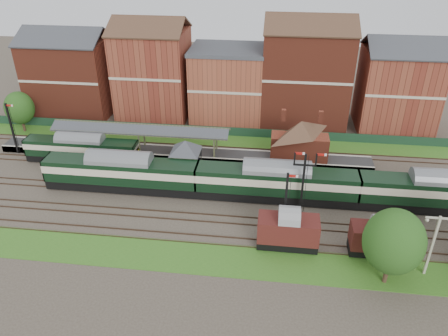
# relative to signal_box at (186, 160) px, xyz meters

# --- Properties ---
(ground) EXTENTS (160.00, 160.00, 0.00)m
(ground) POSITION_rel_signal_box_xyz_m (3.00, -3.25, -3.19)
(ground) COLOR #473D33
(ground) RESTS_ON ground
(grass_back) EXTENTS (90.00, 4.50, 0.06)m
(grass_back) POSITION_rel_signal_box_xyz_m (3.00, 12.75, -3.16)
(grass_back) COLOR #2D6619
(grass_back) RESTS_ON ground
(grass_front) EXTENTS (90.00, 5.00, 0.06)m
(grass_front) POSITION_rel_signal_box_xyz_m (3.00, -15.25, -3.16)
(grass_front) COLOR #2D6619
(grass_front) RESTS_ON ground
(fence) EXTENTS (90.00, 0.12, 1.50)m
(fence) POSITION_rel_signal_box_xyz_m (3.00, 14.75, -2.44)
(fence) COLOR #193823
(fence) RESTS_ON ground
(platform) EXTENTS (55.00, 3.40, 1.00)m
(platform) POSITION_rel_signal_box_xyz_m (-2.00, 6.50, -2.69)
(platform) COLOR #2D2D2D
(platform) RESTS_ON ground
(signal_box) EXTENTS (5.40, 5.40, 6.00)m
(signal_box) POSITION_rel_signal_box_xyz_m (0.00, 0.00, 0.00)
(signal_box) COLOR #586749
(signal_box) RESTS_ON ground
(brick_hut) EXTENTS (3.20, 2.64, 2.94)m
(brick_hut) POSITION_rel_signal_box_xyz_m (8.00, 0.00, -2.00)
(brick_hut) COLOR maroon
(brick_hut) RESTS_ON ground
(station_building) EXTENTS (8.10, 8.10, 5.90)m
(station_building) POSITION_rel_signal_box_xyz_m (15.00, 6.50, 0.76)
(station_building) COLOR maroon
(station_building) RESTS_ON platform
(canopy) EXTENTS (26.00, 3.89, 4.08)m
(canopy) POSITION_rel_signal_box_xyz_m (-8.00, 6.50, 1.39)
(canopy) COLOR #41472C
(canopy) RESTS_ON platform
(semaphore_bracket) EXTENTS (3.60, 0.25, 8.18)m
(semaphore_bracket) POSITION_rel_signal_box_xyz_m (15.04, -5.75, 1.44)
(semaphore_bracket) COLOR black
(semaphore_bracket) RESTS_ON ground
(semaphore_platform_end) EXTENTS (1.23, 0.25, 8.00)m
(semaphore_platform_end) POSITION_rel_signal_box_xyz_m (-26.98, 4.75, 0.96)
(semaphore_platform_end) COLOR black
(semaphore_platform_end) RESTS_ON ground
(semaphore_siding) EXTENTS (1.23, 0.25, 8.00)m
(semaphore_siding) POSITION_rel_signal_box_xyz_m (13.02, -10.25, 0.96)
(semaphore_siding) COLOR black
(semaphore_siding) RESTS_ON ground
(yard_lamp) EXTENTS (2.60, 0.22, 7.00)m
(yard_lamp) POSITION_rel_signal_box_xyz_m (27.00, -14.75, 0.79)
(yard_lamp) COLOR beige
(yard_lamp) RESTS_ON ground
(town_backdrop) EXTENTS (69.00, 10.00, 16.00)m
(town_backdrop) POSITION_rel_signal_box_xyz_m (2.82, 21.75, 3.81)
(town_backdrop) COLOR maroon
(town_backdrop) RESTS_ON ground
(dmu_train) EXTENTS (59.45, 3.12, 4.57)m
(dmu_train) POSITION_rel_signal_box_xyz_m (11.96, -3.25, -0.54)
(dmu_train) COLOR black
(dmu_train) RESTS_ON ground
(platform_railcar) EXTENTS (16.37, 2.58, 3.77)m
(platform_railcar) POSITION_rel_signal_box_xyz_m (-15.96, 3.25, -0.97)
(platform_railcar) COLOR black
(platform_railcar) RESTS_ON ground
(goods_van_a) EXTENTS (6.42, 2.78, 3.89)m
(goods_van_a) POSITION_rel_signal_box_xyz_m (13.41, -12.25, -0.99)
(goods_van_a) COLOR black
(goods_van_a) RESTS_ON ground
(goods_van_b) EXTENTS (6.03, 2.61, 3.66)m
(goods_van_b) POSITION_rel_signal_box_xyz_m (22.87, -12.25, -1.11)
(goods_van_b) COLOR black
(goods_van_b) RESTS_ON ground
(tree_far) EXTENTS (5.64, 5.64, 8.24)m
(tree_far) POSITION_rel_signal_box_xyz_m (22.85, -16.41, 1.79)
(tree_far) COLOR #382619
(tree_far) RESTS_ON ground
(tree_back) EXTENTS (4.69, 4.69, 6.85)m
(tree_back) POSITION_rel_signal_box_xyz_m (-30.05, 12.30, 0.95)
(tree_back) COLOR #382619
(tree_back) RESTS_ON ground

